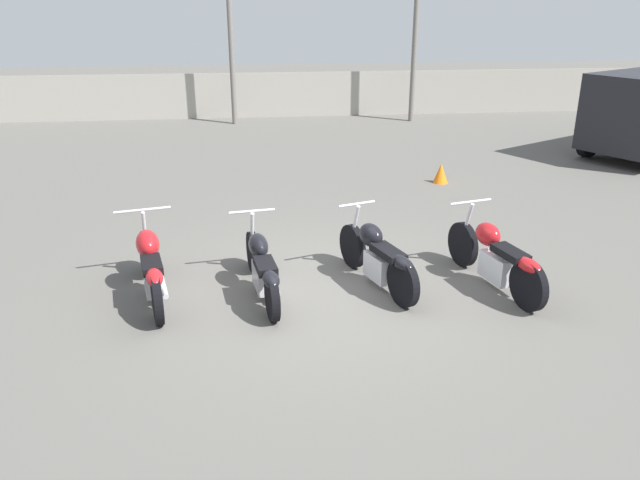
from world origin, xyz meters
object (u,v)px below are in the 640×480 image
Objects in this scene: motorcycle_slot_1 at (262,267)px; motorcycle_slot_2 at (378,257)px; traffic_cone_near at (441,173)px; motorcycle_slot_3 at (496,258)px; motorcycle_slot_0 at (151,266)px.

motorcycle_slot_2 is at bearing -4.99° from motorcycle_slot_1.
traffic_cone_near is (2.33, 4.79, -0.22)m from motorcycle_slot_2.
motorcycle_slot_3 is 5.07m from traffic_cone_near.
motorcycle_slot_2 is at bearing -12.23° from motorcycle_slot_0.
motorcycle_slot_1 is 1.55m from motorcycle_slot_2.
motorcycle_slot_2 reaches higher than motorcycle_slot_1.
traffic_cone_near is (0.77, 5.00, -0.22)m from motorcycle_slot_3.
motorcycle_slot_2 is (1.55, 0.08, 0.03)m from motorcycle_slot_1.
traffic_cone_near is at bearing 67.42° from motorcycle_slot_3.
motorcycle_slot_1 is 3.10m from motorcycle_slot_3.
motorcycle_slot_0 is 4.52m from motorcycle_slot_3.
motorcycle_slot_2 is 1.57m from motorcycle_slot_3.
motorcycle_slot_0 is 1.09× the size of motorcycle_slot_2.
motorcycle_slot_0 reaches higher than motorcycle_slot_2.
motorcycle_slot_2 is 0.92× the size of motorcycle_slot_3.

